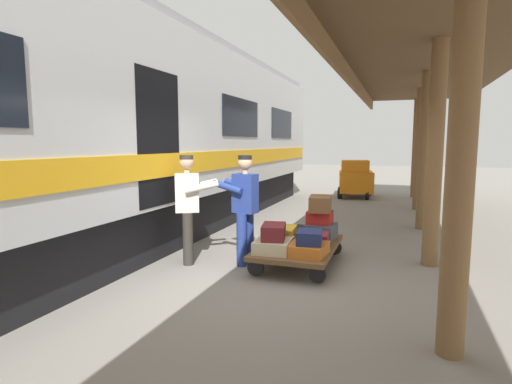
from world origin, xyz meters
TOP-DOWN VIEW (x-y plane):
  - ground_plane at (0.00, 0.00)m, footprint 60.00×60.00m
  - platform_canopy at (-1.83, -0.00)m, footprint 3.20×20.66m
  - train_car at (3.49, 0.00)m, footprint 3.02×18.88m
  - luggage_cart at (0.04, -0.79)m, footprint 1.13×1.87m
  - suitcase_slate_roller at (-0.22, -1.30)m, footprint 0.51×0.51m
  - suitcase_cream_canvas at (0.29, -0.27)m, footprint 0.55×0.65m
  - suitcase_orange_carryall at (-0.22, -0.27)m, footprint 0.56×0.62m
  - suitcase_burgundy_valise at (-0.22, -0.79)m, footprint 0.45×0.48m
  - suitcase_yellow_case at (0.29, -0.79)m, footprint 0.42×0.58m
  - suitcase_black_hardshell at (0.29, -1.30)m, footprint 0.49×0.55m
  - suitcase_red_plastic at (-0.19, -1.33)m, footprint 0.40×0.40m
  - suitcase_navy_fabric at (-0.24, -0.28)m, footprint 0.40×0.47m
  - suitcase_brown_leather at (-0.19, -1.32)m, footprint 0.41×0.58m
  - suitcase_maroon_trunk at (0.29, -0.29)m, footprint 0.42×0.56m
  - porter_in_overalls at (0.84, -0.51)m, footprint 0.72×0.52m
  - porter_by_door at (1.68, -0.28)m, footprint 0.74×0.62m
  - baggage_tug at (0.04, -9.14)m, footprint 1.35×1.85m

SIDE VIEW (x-z plane):
  - ground_plane at x=0.00m, z-range 0.00..0.00m
  - luggage_cart at x=0.04m, z-range 0.11..0.42m
  - suitcase_black_hardshell at x=0.29m, z-range 0.31..0.47m
  - suitcase_orange_carryall at x=-0.22m, z-range 0.31..0.47m
  - suitcase_cream_canvas at x=0.29m, z-range 0.31..0.49m
  - suitcase_burgundy_valise at x=-0.22m, z-range 0.31..0.52m
  - suitcase_slate_roller at x=-0.22m, z-range 0.31..0.56m
  - suitcase_yellow_case at x=0.29m, z-range 0.31..0.57m
  - suitcase_navy_fabric at x=-0.24m, z-range 0.47..0.66m
  - suitcase_maroon_trunk at x=0.29m, z-range 0.49..0.71m
  - baggage_tug at x=0.04m, z-range -0.02..1.28m
  - suitcase_red_plastic at x=-0.19m, z-range 0.56..0.77m
  - suitcase_brown_leather at x=-0.19m, z-range 0.77..1.02m
  - porter_in_overalls at x=0.84m, z-range 0.07..1.78m
  - porter_by_door at x=1.68m, z-range 0.07..1.78m
  - train_car at x=3.49m, z-range 0.06..4.06m
  - platform_canopy at x=-1.83m, z-range 1.47..5.03m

